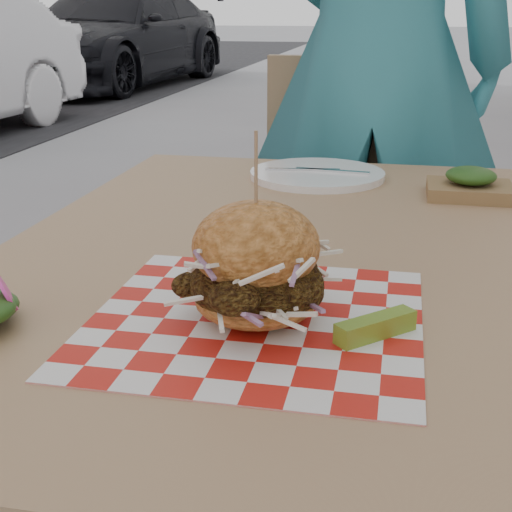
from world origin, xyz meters
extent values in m
imported|color=teal|center=(0.32, 1.18, 0.95)|extent=(0.70, 0.46, 1.90)
imported|color=black|center=(-3.60, 9.09, 0.67)|extent=(2.35, 4.79, 1.34)
cube|color=#A2835A|center=(0.24, 0.28, 0.73)|extent=(0.80, 1.20, 0.04)
cylinder|color=#333338|center=(-0.10, 0.82, 0.35)|extent=(0.05, 0.05, 0.71)
cylinder|color=#333338|center=(0.58, 0.82, 0.35)|extent=(0.05, 0.05, 0.71)
cube|color=#A2835A|center=(0.24, 1.10, 0.45)|extent=(0.42, 0.42, 0.04)
cube|color=#A2835A|center=(0.24, 1.30, 0.70)|extent=(0.42, 0.04, 0.50)
cylinder|color=#333338|center=(0.06, 0.92, 0.21)|extent=(0.03, 0.03, 0.43)
cylinder|color=#333338|center=(0.42, 0.93, 0.21)|extent=(0.03, 0.03, 0.43)
cylinder|color=#333338|center=(0.06, 1.28, 0.21)|extent=(0.03, 0.03, 0.43)
cylinder|color=#333338|center=(0.42, 1.29, 0.21)|extent=(0.03, 0.03, 0.43)
cube|color=red|center=(0.26, 0.02, 0.75)|extent=(0.36, 0.36, 0.00)
ellipsoid|color=#C67B37|center=(0.26, 0.02, 0.78)|extent=(0.13, 0.13, 0.05)
ellipsoid|color=brown|center=(0.26, 0.02, 0.79)|extent=(0.15, 0.14, 0.07)
ellipsoid|color=#C67B37|center=(0.26, 0.02, 0.84)|extent=(0.14, 0.14, 0.10)
cylinder|color=#A2835A|center=(0.26, 0.02, 0.91)|extent=(0.00, 0.00, 0.10)
cube|color=olive|center=(0.39, 0.00, 0.76)|extent=(0.08, 0.08, 0.02)
ellipsoid|color=#3F1419|center=(0.01, -0.06, 0.76)|extent=(0.08, 0.08, 0.03)
ellipsoid|color=#1D4313|center=(-0.01, -0.03, 0.76)|extent=(0.08, 0.08, 0.03)
cylinder|color=#E03EA4|center=(-0.01, -0.04, 0.79)|extent=(0.05, 0.05, 0.04)
cylinder|color=white|center=(0.24, 0.72, 0.76)|extent=(0.27, 0.27, 0.01)
cube|color=silver|center=(0.21, 0.72, 0.77)|extent=(0.15, 0.03, 0.00)
cube|color=silver|center=(0.27, 0.72, 0.77)|extent=(0.15, 0.03, 0.00)
cube|color=olive|center=(0.53, 0.62, 0.76)|extent=(0.15, 0.12, 0.02)
ellipsoid|color=#1D4313|center=(0.53, 0.62, 0.79)|extent=(0.09, 0.09, 0.03)
camera|label=1|loc=(0.40, -0.68, 1.08)|focal=50.00mm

